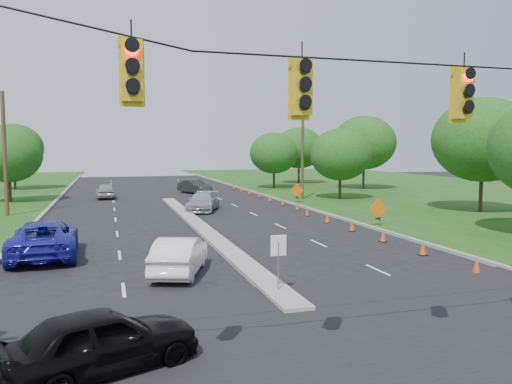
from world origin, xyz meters
name	(u,v)px	position (x,y,z in m)	size (l,w,h in m)	color
ground	(366,371)	(0.00, 0.00, 0.00)	(160.00, 160.00, 0.00)	black
cross_street	(366,371)	(0.00, 0.00, 0.00)	(160.00, 14.00, 0.02)	black
curb_left	(43,215)	(-10.10, 30.00, 0.00)	(0.25, 110.00, 0.16)	gray
curb_right	(298,206)	(10.10, 30.00, 0.00)	(0.25, 110.00, 0.16)	gray
median	(200,227)	(0.00, 21.00, 0.00)	(1.00, 34.00, 0.18)	gray
median_sign	(278,252)	(0.00, 6.00, 1.46)	(0.55, 0.06, 2.05)	gray
signal_span	(394,147)	(-0.05, -1.00, 4.97)	(25.60, 0.32, 9.00)	#422D1C
utility_pole_far_left	(5,154)	(-12.50, 30.00, 4.50)	(0.28, 0.28, 9.00)	#422D1C
utility_pole_far_right	(303,153)	(12.50, 35.00, 4.50)	(0.28, 0.28, 9.00)	#422D1C
cone_1	(477,265)	(8.47, 6.50, 0.35)	(0.32, 0.32, 0.70)	#E14911
cone_2	(423,248)	(8.47, 10.00, 0.35)	(0.32, 0.32, 0.70)	#E14911
cone_3	(383,235)	(8.47, 13.50, 0.35)	(0.32, 0.32, 0.70)	#E14911
cone_4	(352,225)	(8.47, 17.00, 0.35)	(0.32, 0.32, 0.70)	#E14911
cone_5	(327,218)	(8.47, 20.50, 0.35)	(0.32, 0.32, 0.70)	#E14911
cone_6	(307,211)	(8.47, 24.00, 0.35)	(0.32, 0.32, 0.70)	#E14911
cone_7	(297,206)	(9.07, 27.50, 0.35)	(0.32, 0.32, 0.70)	#E14911
cone_8	(283,201)	(9.07, 31.00, 0.35)	(0.32, 0.32, 0.70)	#E14911
cone_9	(270,197)	(9.07, 34.50, 0.35)	(0.32, 0.32, 0.70)	#E14911
cone_10	(259,194)	(9.07, 38.00, 0.35)	(0.32, 0.32, 0.70)	#E14911
cone_11	(250,191)	(9.07, 41.50, 0.35)	(0.32, 0.32, 0.70)	#E14911
cone_12	(241,189)	(9.07, 45.00, 0.35)	(0.32, 0.32, 0.70)	#E14911
cone_13	(234,186)	(9.07, 48.50, 0.35)	(0.32, 0.32, 0.70)	#E14911
work_sign_1	(378,210)	(10.80, 18.00, 1.09)	(1.27, 0.58, 1.37)	black
work_sign_2	(297,191)	(10.80, 32.00, 1.09)	(1.27, 0.58, 1.37)	black
tree_5	(8,155)	(-14.00, 40.00, 4.34)	(5.88, 5.88, 6.86)	black
tree_6	(14,148)	(-16.00, 55.00, 4.96)	(6.72, 6.72, 7.84)	black
tree_8	(483,140)	(22.00, 22.00, 5.58)	(7.56, 7.56, 8.82)	black
tree_9	(340,154)	(16.00, 34.00, 4.34)	(5.88, 5.88, 6.86)	black
tree_10	(364,143)	(24.00, 44.00, 5.58)	(7.56, 7.56, 8.82)	black
tree_11	(299,148)	(20.00, 55.00, 4.96)	(6.72, 6.72, 7.84)	black
tree_12	(274,153)	(14.00, 48.00, 4.34)	(5.88, 5.88, 6.86)	black
black_sedan	(102,340)	(-5.64, 1.58, 0.74)	(1.74, 4.31, 1.47)	black
white_sedan	(180,255)	(-2.79, 9.85, 0.74)	(1.57, 4.49, 1.48)	white
blue_pickup	(44,239)	(-8.27, 14.61, 0.85)	(2.81, 6.10, 1.69)	#201D9C
silver_car_far	(203,202)	(1.70, 29.05, 0.73)	(2.05, 5.05, 1.47)	#9797AA
silver_car_oncoming	(105,191)	(-5.72, 41.58, 0.75)	(1.76, 4.38, 1.49)	#9F9F9F
dark_car_receding	(194,187)	(3.60, 44.28, 0.75)	(1.60, 4.58, 1.51)	black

